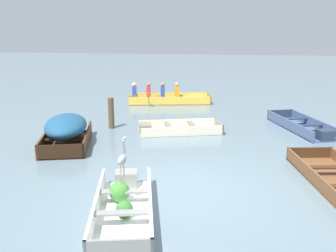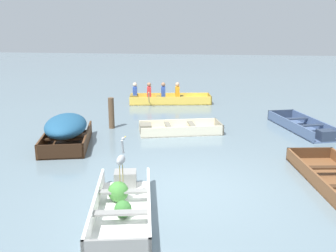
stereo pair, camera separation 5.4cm
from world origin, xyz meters
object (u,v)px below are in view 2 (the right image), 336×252
at_px(skiff_dark_varnish_outer_moored, 66,128).
at_px(mooring_post, 111,113).
at_px(skiff_slate_blue_far_moored, 304,127).
at_px(rowboat_yellow_with_crew, 164,98).
at_px(dinghy_white_foreground, 122,203).
at_px(skiff_cream_mid_moored, 177,129).
at_px(heron_on_dinghy, 121,158).

relative_size(skiff_dark_varnish_outer_moored, mooring_post, 2.62).
height_order(skiff_slate_blue_far_moored, rowboat_yellow_with_crew, rowboat_yellow_with_crew).
distance_m(dinghy_white_foreground, rowboat_yellow_with_crew, 10.15).
distance_m(skiff_cream_mid_moored, mooring_post, 2.26).
height_order(dinghy_white_foreground, mooring_post, mooring_post).
bearing_deg(heron_on_dinghy, dinghy_white_foreground, -75.56).
bearing_deg(mooring_post, rowboat_yellow_with_crew, 77.02).
bearing_deg(mooring_post, skiff_dark_varnish_outer_moored, -109.92).
xyz_separation_m(dinghy_white_foreground, skiff_slate_blue_far_moored, (4.36, 6.27, -0.03)).
relative_size(skiff_cream_mid_moored, skiff_dark_varnish_outer_moored, 1.03).
bearing_deg(skiff_cream_mid_moored, rowboat_yellow_with_crew, 103.98).
xyz_separation_m(skiff_cream_mid_moored, rowboat_yellow_with_crew, (-1.17, 4.72, 0.12)).
xyz_separation_m(skiff_slate_blue_far_moored, heron_on_dinghy, (-4.45, -5.94, 0.78)).
distance_m(dinghy_white_foreground, skiff_dark_varnish_outer_moored, 4.50).
bearing_deg(rowboat_yellow_with_crew, skiff_slate_blue_far_moored, -36.21).
height_order(skiff_cream_mid_moored, rowboat_yellow_with_crew, rowboat_yellow_with_crew).
distance_m(heron_on_dinghy, mooring_post, 5.61).
relative_size(skiff_cream_mid_moored, skiff_slate_blue_far_moored, 0.87).
relative_size(rowboat_yellow_with_crew, mooring_post, 3.60).
distance_m(skiff_cream_mid_moored, skiff_dark_varnish_outer_moored, 3.44).
relative_size(dinghy_white_foreground, rowboat_yellow_with_crew, 0.80).
bearing_deg(skiff_dark_varnish_outer_moored, skiff_slate_blue_far_moored, 20.64).
bearing_deg(skiff_slate_blue_far_moored, mooring_post, -174.03).
bearing_deg(skiff_dark_varnish_outer_moored, dinghy_white_foreground, -54.00).
height_order(skiff_dark_varnish_outer_moored, heron_on_dinghy, heron_on_dinghy).
xyz_separation_m(rowboat_yellow_with_crew, heron_on_dinghy, (0.80, -9.78, 0.67)).
bearing_deg(dinghy_white_foreground, skiff_cream_mid_moored, 86.91).
xyz_separation_m(dinghy_white_foreground, rowboat_yellow_with_crew, (-0.88, 10.11, 0.08)).
bearing_deg(heron_on_dinghy, mooring_post, 109.16).
bearing_deg(rowboat_yellow_with_crew, dinghy_white_foreground, -85.01).
xyz_separation_m(skiff_cream_mid_moored, mooring_post, (-2.21, 0.22, 0.41)).
distance_m(skiff_cream_mid_moored, skiff_slate_blue_far_moored, 4.17).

